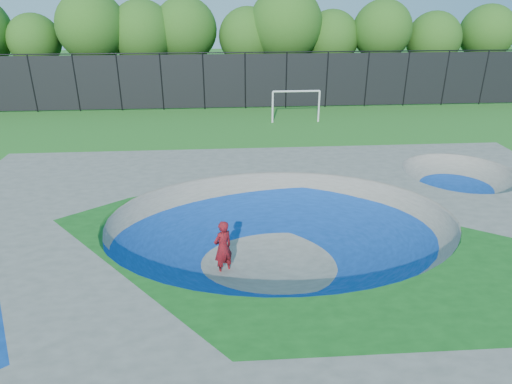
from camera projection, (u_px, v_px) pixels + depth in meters
ground at (280, 260)px, 14.71m from camera, size 120.00×120.00×0.00m
skate_deck at (280, 240)px, 14.41m from camera, size 22.00×14.00×1.50m
skater at (223, 248)px, 13.70m from camera, size 0.77×0.72×1.77m
skateboard at (224, 272)px, 14.04m from camera, size 0.76×0.64×0.05m
soccer_goal at (296, 100)px, 29.69m from camera, size 3.18×0.12×2.10m
fence at (245, 80)px, 33.04m from camera, size 48.09×0.09×4.04m
treeline at (209, 32)px, 36.56m from camera, size 52.28×6.66×8.47m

